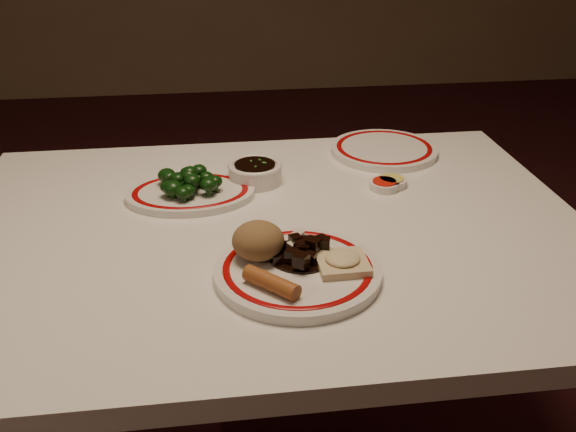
{
  "coord_description": "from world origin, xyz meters",
  "views": [
    {
      "loc": [
        -0.11,
        -1.06,
        1.32
      ],
      "look_at": [
        0.02,
        -0.06,
        0.8
      ],
      "focal_mm": 40.0,
      "sensor_mm": 36.0,
      "label": 1
    }
  ],
  "objects_px": {
    "stirfry_heap": "(302,251)",
    "main_plate": "(298,271)",
    "spring_roll": "(271,283)",
    "dining_table": "(272,266)",
    "soy_bowl": "(255,173)",
    "rice_mound": "(258,241)",
    "broccoli_plate": "(191,193)",
    "broccoli_pile": "(186,181)",
    "fried_wonton": "(342,261)"
  },
  "relations": [
    {
      "from": "main_plate",
      "to": "fried_wonton",
      "type": "relative_size",
      "value": 4.06
    },
    {
      "from": "spring_roll",
      "to": "fried_wonton",
      "type": "xyz_separation_m",
      "value": [
        0.12,
        0.05,
        -0.0
      ]
    },
    {
      "from": "main_plate",
      "to": "broccoli_pile",
      "type": "relative_size",
      "value": 2.55
    },
    {
      "from": "spring_roll",
      "to": "soy_bowl",
      "type": "xyz_separation_m",
      "value": [
        0.01,
        0.45,
        -0.01
      ]
    },
    {
      "from": "fried_wonton",
      "to": "soy_bowl",
      "type": "xyz_separation_m",
      "value": [
        -0.11,
        0.4,
        -0.01
      ]
    },
    {
      "from": "fried_wonton",
      "to": "stirfry_heap",
      "type": "relative_size",
      "value": 0.72
    },
    {
      "from": "dining_table",
      "to": "broccoli_plate",
      "type": "bearing_deg",
      "value": 136.9
    },
    {
      "from": "rice_mound",
      "to": "soy_bowl",
      "type": "bearing_deg",
      "value": 86.07
    },
    {
      "from": "stirfry_heap",
      "to": "soy_bowl",
      "type": "distance_m",
      "value": 0.36
    },
    {
      "from": "dining_table",
      "to": "main_plate",
      "type": "height_order",
      "value": "main_plate"
    },
    {
      "from": "stirfry_heap",
      "to": "main_plate",
      "type": "bearing_deg",
      "value": -110.95
    },
    {
      "from": "rice_mound",
      "to": "fried_wonton",
      "type": "height_order",
      "value": "rice_mound"
    },
    {
      "from": "stirfry_heap",
      "to": "soy_bowl",
      "type": "xyz_separation_m",
      "value": [
        -0.05,
        0.36,
        -0.01
      ]
    },
    {
      "from": "main_plate",
      "to": "fried_wonton",
      "type": "distance_m",
      "value": 0.07
    },
    {
      "from": "rice_mound",
      "to": "stirfry_heap",
      "type": "height_order",
      "value": "rice_mound"
    },
    {
      "from": "fried_wonton",
      "to": "broccoli_pile",
      "type": "distance_m",
      "value": 0.42
    },
    {
      "from": "broccoli_plate",
      "to": "soy_bowl",
      "type": "xyz_separation_m",
      "value": [
        0.14,
        0.06,
        0.01
      ]
    },
    {
      "from": "dining_table",
      "to": "rice_mound",
      "type": "relative_size",
      "value": 13.75
    },
    {
      "from": "broccoli_plate",
      "to": "broccoli_pile",
      "type": "relative_size",
      "value": 2.01
    },
    {
      "from": "broccoli_plate",
      "to": "broccoli_pile",
      "type": "bearing_deg",
      "value": -169.47
    },
    {
      "from": "rice_mound",
      "to": "stirfry_heap",
      "type": "relative_size",
      "value": 0.76
    },
    {
      "from": "broccoli_plate",
      "to": "main_plate",
      "type": "bearing_deg",
      "value": -61.9
    },
    {
      "from": "fried_wonton",
      "to": "rice_mound",
      "type": "bearing_deg",
      "value": 160.04
    },
    {
      "from": "main_plate",
      "to": "fried_wonton",
      "type": "height_order",
      "value": "fried_wonton"
    },
    {
      "from": "spring_roll",
      "to": "broccoli_pile",
      "type": "bearing_deg",
      "value": 64.39
    },
    {
      "from": "spring_roll",
      "to": "dining_table",
      "type": "bearing_deg",
      "value": 39.25
    },
    {
      "from": "spring_roll",
      "to": "fried_wonton",
      "type": "height_order",
      "value": "spring_roll"
    },
    {
      "from": "main_plate",
      "to": "spring_roll",
      "type": "xyz_separation_m",
      "value": [
        -0.05,
        -0.06,
        0.02
      ]
    },
    {
      "from": "dining_table",
      "to": "rice_mound",
      "type": "xyz_separation_m",
      "value": [
        -0.04,
        -0.14,
        0.14
      ]
    },
    {
      "from": "fried_wonton",
      "to": "broccoli_plate",
      "type": "height_order",
      "value": "fried_wonton"
    },
    {
      "from": "rice_mound",
      "to": "stirfry_heap",
      "type": "distance_m",
      "value": 0.07
    },
    {
      "from": "main_plate",
      "to": "spring_roll",
      "type": "height_order",
      "value": "spring_roll"
    },
    {
      "from": "rice_mound",
      "to": "broccoli_pile",
      "type": "height_order",
      "value": "rice_mound"
    },
    {
      "from": "broccoli_plate",
      "to": "rice_mound",
      "type": "bearing_deg",
      "value": -68.31
    },
    {
      "from": "dining_table",
      "to": "broccoli_plate",
      "type": "distance_m",
      "value": 0.23
    },
    {
      "from": "stirfry_heap",
      "to": "soy_bowl",
      "type": "height_order",
      "value": "stirfry_heap"
    },
    {
      "from": "rice_mound",
      "to": "fried_wonton",
      "type": "xyz_separation_m",
      "value": [
        0.13,
        -0.05,
        -0.02
      ]
    },
    {
      "from": "main_plate",
      "to": "rice_mound",
      "type": "distance_m",
      "value": 0.08
    },
    {
      "from": "dining_table",
      "to": "main_plate",
      "type": "xyz_separation_m",
      "value": [
        0.02,
        -0.18,
        0.1
      ]
    },
    {
      "from": "spring_roll",
      "to": "stirfry_heap",
      "type": "relative_size",
      "value": 0.84
    },
    {
      "from": "spring_roll",
      "to": "broccoli_plate",
      "type": "bearing_deg",
      "value": 63.46
    },
    {
      "from": "main_plate",
      "to": "broccoli_pile",
      "type": "xyz_separation_m",
      "value": [
        -0.18,
        0.33,
        0.03
      ]
    },
    {
      "from": "soy_bowl",
      "to": "rice_mound",
      "type": "bearing_deg",
      "value": -93.93
    },
    {
      "from": "spring_roll",
      "to": "fried_wonton",
      "type": "distance_m",
      "value": 0.13
    },
    {
      "from": "fried_wonton",
      "to": "main_plate",
      "type": "bearing_deg",
      "value": 173.29
    },
    {
      "from": "broccoli_pile",
      "to": "soy_bowl",
      "type": "bearing_deg",
      "value": 23.1
    },
    {
      "from": "broccoli_plate",
      "to": "spring_roll",
      "type": "bearing_deg",
      "value": -72.11
    },
    {
      "from": "spring_roll",
      "to": "broccoli_pile",
      "type": "distance_m",
      "value": 0.41
    },
    {
      "from": "stirfry_heap",
      "to": "broccoli_plate",
      "type": "bearing_deg",
      "value": 122.09
    },
    {
      "from": "dining_table",
      "to": "stirfry_heap",
      "type": "bearing_deg",
      "value": -77.64
    }
  ]
}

